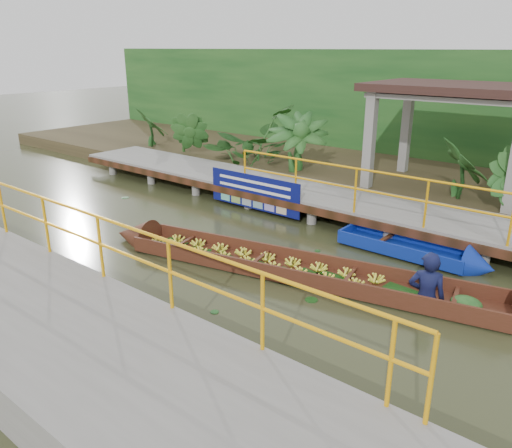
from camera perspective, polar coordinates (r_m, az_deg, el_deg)
The scene contains 10 objects.
ground at distance 10.88m, azimuth -5.89°, elevation -2.52°, with size 80.00×80.00×0.00m, color #293018.
land_strip at distance 16.71m, azimuth 12.50°, elevation 5.80°, with size 30.00×8.00×0.45m, color #2F2817.
far_dock at distance 13.22m, azimuth 4.58°, elevation 3.73°, with size 16.00×2.06×1.66m.
near_dock at distance 7.79m, azimuth -22.92°, elevation -11.09°, with size 18.00×2.40×1.73m.
pavilion at distance 14.09m, azimuth 22.17°, elevation 13.07°, with size 4.40×3.00×3.00m.
foliage_backdrop at distance 18.66m, azimuth 16.49°, elevation 12.42°, with size 30.00×0.80×4.00m, color #154419.
vendor_boat at distance 9.25m, azimuth 7.29°, elevation -5.01°, with size 8.87×2.69×2.08m.
moored_blue_boat at distance 10.58m, azimuth 20.28°, elevation -3.59°, with size 3.14×0.87×0.75m.
blue_banner at distance 12.85m, azimuth -0.24°, elevation 3.69°, with size 2.86×0.04×0.89m.
tropical_plants at distance 15.50m, azimuth 3.39°, elevation 8.88°, with size 14.21×1.21×1.51m.
Camera 1 is at (7.17, -7.10, 4.07)m, focal length 35.00 mm.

